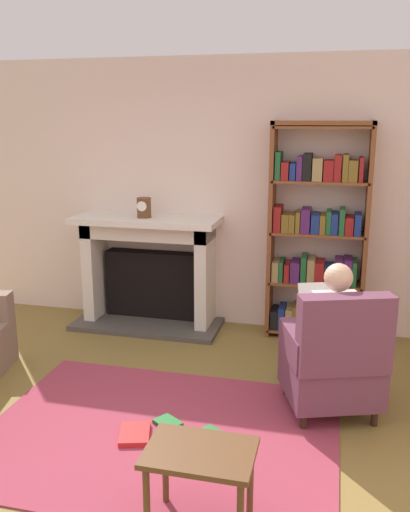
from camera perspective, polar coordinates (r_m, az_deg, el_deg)
The scene contains 10 objects.
ground at distance 3.71m, azimuth -6.28°, elevation -20.44°, with size 14.00×14.00×0.00m, color olive.
back_wall at distance 5.57m, azimuth 2.30°, elevation 6.36°, with size 5.60×0.10×2.70m, color beige.
area_rug at distance 3.95m, azimuth -4.74°, elevation -18.01°, with size 2.40×1.80×0.01m, color #973447.
fireplace at distance 5.68m, azimuth -5.80°, elevation -1.23°, with size 1.52×0.64×1.15m.
mantel_clock at distance 5.46m, azimuth -6.40°, elevation 5.05°, with size 0.14×0.14×0.20m.
bookshelf at distance 5.31m, azimuth 11.65°, elevation 1.91°, with size 0.93×0.32×2.09m.
armchair_reading at distance 4.07m, azimuth 13.36°, elevation -10.61°, with size 0.81×0.80×0.97m.
seated_reader at distance 4.10m, azimuth 12.99°, elevation -7.44°, with size 0.48×0.59×1.14m.
side_table at distance 2.98m, azimuth -0.52°, elevation -20.84°, with size 0.56×0.39×0.47m.
scattered_books at distance 3.90m, azimuth -4.08°, elevation -18.05°, with size 0.77×0.46×0.04m.
Camera 1 is at (1.09, -2.86, 2.10)m, focal length 38.25 mm.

